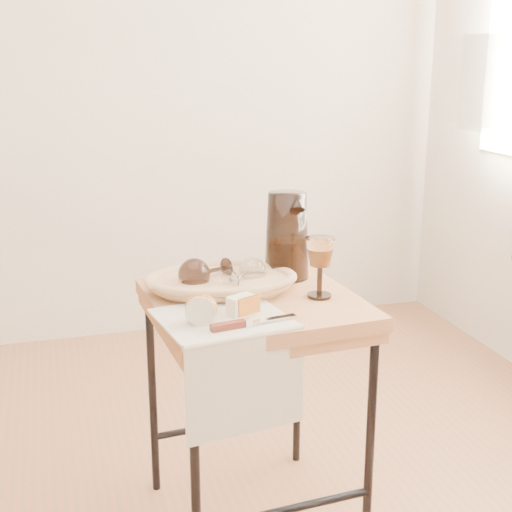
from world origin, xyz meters
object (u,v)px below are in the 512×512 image
object	(u,v)px
side_table	(254,412)
table_knife	(251,322)
goblet_lying_b	(243,275)
wine_goblet	(320,267)
tea_towel	(223,318)
goblet_lying_a	(208,271)
pitcher	(287,236)
apple_half	(201,308)
bread_basket	(222,284)

from	to	relation	value
side_table	table_knife	xyz separation A→B (m)	(-0.07, -0.21, 0.36)
goblet_lying_b	wine_goblet	bearing A→B (deg)	-67.54
side_table	tea_towel	world-z (taller)	tea_towel
goblet_lying_a	pitcher	xyz separation A→B (m)	(0.25, 0.06, 0.07)
goblet_lying_b	apple_half	bearing A→B (deg)	-167.33
bread_basket	goblet_lying_a	xyz separation A→B (m)	(-0.03, 0.02, 0.03)
goblet_lying_b	table_knife	bearing A→B (deg)	-141.31
tea_towel	wine_goblet	size ratio (longest dim) A/B	1.81
apple_half	tea_towel	bearing A→B (deg)	39.53
wine_goblet	apple_half	size ratio (longest dim) A/B	2.10
bread_basket	wine_goblet	size ratio (longest dim) A/B	2.21
tea_towel	pitcher	bearing A→B (deg)	38.57
pitcher	apple_half	size ratio (longest dim) A/B	3.67
bread_basket	wine_goblet	bearing A→B (deg)	-18.42
pitcher	table_knife	distance (m)	0.43
wine_goblet	apple_half	bearing A→B (deg)	-162.09
goblet_lying_b	tea_towel	bearing A→B (deg)	-158.68
goblet_lying_a	side_table	bearing A→B (deg)	120.47
pitcher	table_knife	xyz separation A→B (m)	(-0.21, -0.35, -0.11)
table_knife	side_table	bearing A→B (deg)	62.29
bread_basket	table_knife	world-z (taller)	bread_basket
pitcher	apple_half	distance (m)	0.45
goblet_lying_a	goblet_lying_b	distance (m)	0.10
goblet_lying_a	table_knife	xyz separation A→B (m)	(0.03, -0.30, -0.04)
tea_towel	bread_basket	bearing A→B (deg)	68.01
bread_basket	goblet_lying_a	world-z (taller)	goblet_lying_a
goblet_lying_a	bread_basket	bearing A→B (deg)	133.71
goblet_lying_a	goblet_lying_b	world-z (taller)	goblet_lying_a
goblet_lying_b	apple_half	size ratio (longest dim) A/B	1.55
side_table	bread_basket	xyz separation A→B (m)	(-0.07, 0.07, 0.36)
apple_half	table_knife	size ratio (longest dim) A/B	0.36
goblet_lying_b	wine_goblet	world-z (taller)	wine_goblet
goblet_lying_a	pitcher	bearing A→B (deg)	173.46
goblet_lying_a	table_knife	distance (m)	0.30
table_knife	goblet_lying_b	bearing A→B (deg)	69.09
side_table	goblet_lying_a	size ratio (longest dim) A/B	4.79
tea_towel	apple_half	bearing A→B (deg)	-168.27
wine_goblet	apple_half	xyz separation A→B (m)	(-0.35, -0.11, -0.04)
pitcher	goblet_lying_a	bearing A→B (deg)	-152.86
bread_basket	wine_goblet	distance (m)	0.27
apple_half	table_knife	bearing A→B (deg)	-4.61
apple_half	bread_basket	bearing A→B (deg)	84.30
side_table	goblet_lying_b	bearing A→B (deg)	108.90
goblet_lying_b	table_knife	distance (m)	0.27
apple_half	pitcher	bearing A→B (deg)	62.79
apple_half	table_knife	world-z (taller)	apple_half
tea_towel	bread_basket	distance (m)	0.22
bread_basket	apple_half	bearing A→B (deg)	-106.66
goblet_lying_a	apple_half	world-z (taller)	goblet_lying_a
side_table	bread_basket	world-z (taller)	bread_basket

